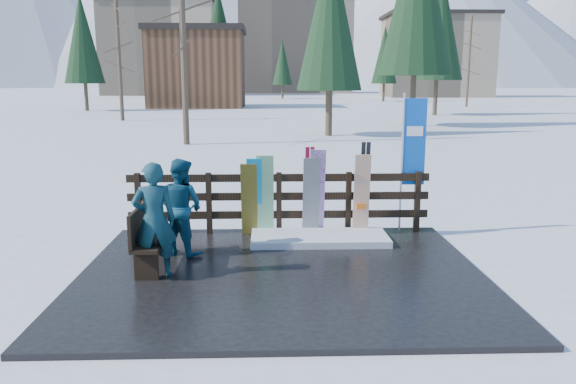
{
  "coord_description": "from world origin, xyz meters",
  "views": [
    {
      "loc": [
        -0.17,
        -8.01,
        2.89
      ],
      "look_at": [
        0.13,
        1.0,
        1.1
      ],
      "focal_mm": 35.0,
      "sensor_mm": 36.0,
      "label": 1
    }
  ],
  "objects_px": {
    "snowboard_3": "(317,193)",
    "rental_flag": "(411,147)",
    "snowboard_1": "(265,196)",
    "person_front": "(154,220)",
    "person_back": "(181,207)",
    "snowboard_4": "(311,197)",
    "snowboard_2": "(249,200)",
    "snowboard_5": "(362,195)",
    "bench": "(149,234)",
    "snowboard_0": "(255,197)"
  },
  "relations": [
    {
      "from": "snowboard_1",
      "to": "snowboard_5",
      "type": "distance_m",
      "value": 1.76
    },
    {
      "from": "bench",
      "to": "snowboard_4",
      "type": "relative_size",
      "value": 1.0
    },
    {
      "from": "bench",
      "to": "snowboard_3",
      "type": "bearing_deg",
      "value": 31.5
    },
    {
      "from": "snowboard_4",
      "to": "person_front",
      "type": "bearing_deg",
      "value": -138.91
    },
    {
      "from": "snowboard_3",
      "to": "snowboard_4",
      "type": "xyz_separation_m",
      "value": [
        -0.11,
        0.0,
        -0.07
      ]
    },
    {
      "from": "snowboard_1",
      "to": "person_front",
      "type": "bearing_deg",
      "value": -126.88
    },
    {
      "from": "snowboard_2",
      "to": "person_back",
      "type": "distance_m",
      "value": 1.49
    },
    {
      "from": "snowboard_4",
      "to": "rental_flag",
      "type": "distance_m",
      "value": 2.08
    },
    {
      "from": "snowboard_1",
      "to": "person_back",
      "type": "distance_m",
      "value": 1.71
    },
    {
      "from": "snowboard_1",
      "to": "snowboard_2",
      "type": "xyz_separation_m",
      "value": [
        -0.29,
        0.0,
        -0.07
      ]
    },
    {
      "from": "bench",
      "to": "snowboard_1",
      "type": "bearing_deg",
      "value": 43.28
    },
    {
      "from": "snowboard_1",
      "to": "rental_flag",
      "type": "xyz_separation_m",
      "value": [
        2.71,
        0.27,
        0.85
      ]
    },
    {
      "from": "rental_flag",
      "to": "person_front",
      "type": "distance_m",
      "value": 4.97
    },
    {
      "from": "bench",
      "to": "person_back",
      "type": "distance_m",
      "value": 0.81
    },
    {
      "from": "snowboard_3",
      "to": "snowboard_5",
      "type": "xyz_separation_m",
      "value": [
        0.81,
        -0.0,
        -0.05
      ]
    },
    {
      "from": "snowboard_5",
      "to": "snowboard_4",
      "type": "bearing_deg",
      "value": 180.0
    },
    {
      "from": "snowboard_0",
      "to": "person_back",
      "type": "distance_m",
      "value": 1.56
    },
    {
      "from": "bench",
      "to": "snowboard_0",
      "type": "height_order",
      "value": "snowboard_0"
    },
    {
      "from": "bench",
      "to": "person_back",
      "type": "xyz_separation_m",
      "value": [
        0.4,
        0.64,
        0.28
      ]
    },
    {
      "from": "snowboard_4",
      "to": "person_front",
      "type": "height_order",
      "value": "person_front"
    },
    {
      "from": "snowboard_4",
      "to": "snowboard_5",
      "type": "distance_m",
      "value": 0.92
    },
    {
      "from": "snowboard_3",
      "to": "rental_flag",
      "type": "distance_m",
      "value": 1.95
    },
    {
      "from": "bench",
      "to": "snowboard_5",
      "type": "relative_size",
      "value": 0.98
    },
    {
      "from": "bench",
      "to": "snowboard_4",
      "type": "bearing_deg",
      "value": 32.59
    },
    {
      "from": "person_front",
      "to": "person_back",
      "type": "xyz_separation_m",
      "value": [
        0.22,
        1.09,
        -0.05
      ]
    },
    {
      "from": "snowboard_4",
      "to": "bench",
      "type": "bearing_deg",
      "value": -147.41
    },
    {
      "from": "snowboard_5",
      "to": "person_back",
      "type": "relative_size",
      "value": 0.96
    },
    {
      "from": "snowboard_2",
      "to": "person_front",
      "type": "distance_m",
      "value": 2.48
    },
    {
      "from": "snowboard_1",
      "to": "snowboard_3",
      "type": "relative_size",
      "value": 0.93
    },
    {
      "from": "snowboard_2",
      "to": "snowboard_5",
      "type": "xyz_separation_m",
      "value": [
        2.05,
        -0.0,
        0.07
      ]
    },
    {
      "from": "snowboard_5",
      "to": "person_back",
      "type": "bearing_deg",
      "value": -161.86
    },
    {
      "from": "snowboard_3",
      "to": "person_front",
      "type": "height_order",
      "value": "person_front"
    },
    {
      "from": "person_back",
      "to": "snowboard_2",
      "type": "bearing_deg",
      "value": -103.72
    },
    {
      "from": "rental_flag",
      "to": "person_back",
      "type": "distance_m",
      "value": 4.35
    },
    {
      "from": "snowboard_3",
      "to": "snowboard_5",
      "type": "bearing_deg",
      "value": -0.0
    },
    {
      "from": "snowboard_2",
      "to": "rental_flag",
      "type": "xyz_separation_m",
      "value": [
        3.0,
        0.27,
        0.92
      ]
    },
    {
      "from": "snowboard_3",
      "to": "person_back",
      "type": "height_order",
      "value": "snowboard_3"
    },
    {
      "from": "bench",
      "to": "snowboard_0",
      "type": "xyz_separation_m",
      "value": [
        1.57,
        1.66,
        0.22
      ]
    },
    {
      "from": "snowboard_1",
      "to": "snowboard_2",
      "type": "relative_size",
      "value": 1.1
    },
    {
      "from": "snowboard_1",
      "to": "person_front",
      "type": "height_order",
      "value": "person_front"
    },
    {
      "from": "bench",
      "to": "snowboard_3",
      "type": "relative_size",
      "value": 0.91
    },
    {
      "from": "snowboard_2",
      "to": "snowboard_1",
      "type": "bearing_deg",
      "value": 0.0
    },
    {
      "from": "snowboard_4",
      "to": "snowboard_3",
      "type": "bearing_deg",
      "value": 0.0
    },
    {
      "from": "bench",
      "to": "snowboard_2",
      "type": "relative_size",
      "value": 1.07
    },
    {
      "from": "snowboard_0",
      "to": "person_front",
      "type": "height_order",
      "value": "person_front"
    },
    {
      "from": "rental_flag",
      "to": "person_front",
      "type": "relative_size",
      "value": 1.54
    },
    {
      "from": "snowboard_0",
      "to": "rental_flag",
      "type": "height_order",
      "value": "rental_flag"
    },
    {
      "from": "bench",
      "to": "snowboard_3",
      "type": "distance_m",
      "value": 3.2
    },
    {
      "from": "snowboard_0",
      "to": "snowboard_3",
      "type": "distance_m",
      "value": 1.15
    },
    {
      "from": "person_front",
      "to": "rental_flag",
      "type": "bearing_deg",
      "value": -162.78
    }
  ]
}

